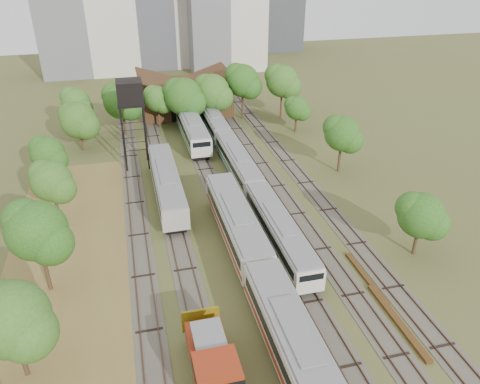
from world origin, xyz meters
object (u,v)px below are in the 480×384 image
object	(u,v)px
shunter_locomotive	(213,366)
water_tower	(130,95)
railcar_green_set	(238,163)
railcar_red_set	(261,275)

from	to	relation	value
shunter_locomotive	water_tower	distance (m)	40.21
railcar_green_set	water_tower	size ratio (longest dim) A/B	4.31
railcar_red_set	railcar_green_set	world-z (taller)	railcar_red_set
railcar_red_set	water_tower	distance (m)	32.91
shunter_locomotive	water_tower	bearing A→B (deg)	94.39
railcar_green_set	shunter_locomotive	world-z (taller)	shunter_locomotive
railcar_green_set	shunter_locomotive	bearing A→B (deg)	-106.95
railcar_red_set	water_tower	size ratio (longest dim) A/B	2.86
railcar_red_set	water_tower	xyz separation A→B (m)	(-9.01, 30.59, 8.11)
railcar_red_set	railcar_green_set	distance (m)	24.50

